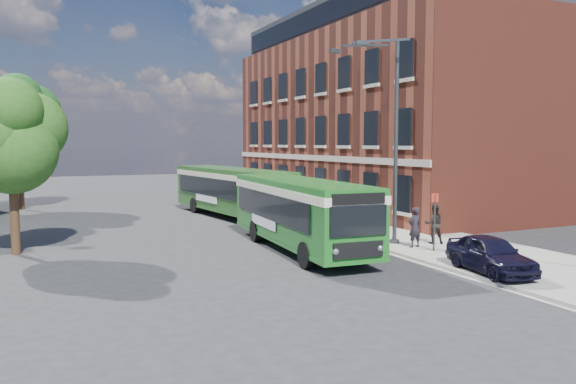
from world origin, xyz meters
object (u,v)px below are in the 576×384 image
bus_front (299,207)px  bus_rear (232,188)px  street_lamp (389,138)px  parked_car (490,254)px

bus_front → bus_rear: bearing=85.6°
street_lamp → bus_rear: 13.10m
street_lamp → bus_rear: size_ratio=0.73×
street_lamp → bus_rear: bearing=103.4°
parked_car → street_lamp: bearing=99.6°
street_lamp → bus_front: size_ratio=0.82×
bus_rear → parked_car: bearing=-81.0°
bus_front → parked_car: bus_front is taller
street_lamp → bus_front: bearing=164.7°
bus_rear → parked_car: 18.80m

